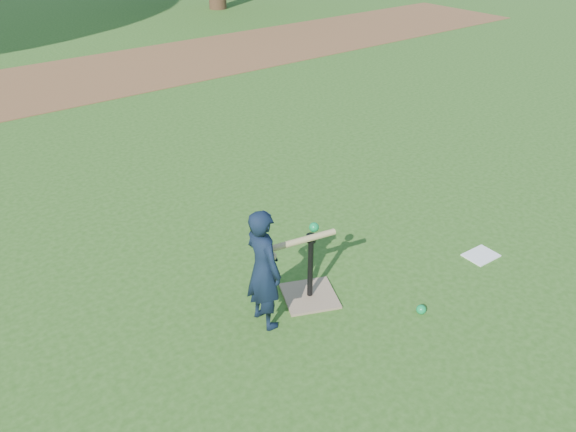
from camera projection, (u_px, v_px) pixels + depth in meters
ground at (302, 306)px, 4.62m from camera, size 80.00×80.00×0.00m
dirt_strip at (33, 87)px, 9.76m from camera, size 24.00×3.00×0.01m
child at (263, 269)px, 4.21m from camera, size 0.25×0.37×1.01m
wiffle_ball_ground at (421, 309)px, 4.52m from camera, size 0.08×0.08×0.08m
clipboard at (481, 255)px, 5.25m from camera, size 0.31×0.24×0.01m
batting_tee at (310, 286)px, 4.67m from camera, size 0.57×0.57×0.61m
swing_action at (301, 239)px, 4.34m from camera, size 0.63×0.18×0.10m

